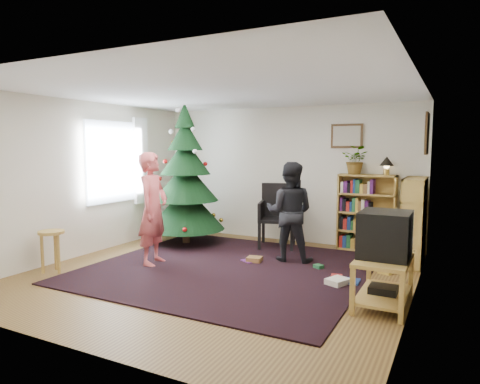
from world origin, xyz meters
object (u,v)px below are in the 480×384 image
at_px(table_lamp, 387,162).
at_px(potted_plant, 356,160).
at_px(bookshelf_right, 414,220).
at_px(tv_stand, 384,276).
at_px(picture_back, 347,136).
at_px(bookshelf_back, 366,212).
at_px(person_by_chair, 290,212).
at_px(crt_tv, 385,234).
at_px(stool, 52,240).
at_px(picture_right, 427,134).
at_px(christmas_tree, 186,186).
at_px(person_standing, 153,209).
at_px(armchair, 280,213).

bearing_deg(table_lamp, potted_plant, 180.00).
bearing_deg(bookshelf_right, tv_stand, 176.57).
height_order(picture_back, potted_plant, picture_back).
bearing_deg(bookshelf_back, person_by_chair, -126.76).
xyz_separation_m(crt_tv, potted_plant, (-0.87, 2.50, 0.74)).
relative_size(stool, person_by_chair, 0.38).
height_order(picture_right, person_by_chair, picture_right).
distance_m(tv_stand, person_by_chair, 2.09).
distance_m(christmas_tree, bookshelf_right, 3.86).
height_order(christmas_tree, stool, christmas_tree).
bearing_deg(bookshelf_right, potted_plant, 63.26).
distance_m(bookshelf_right, potted_plant, 1.42).
bearing_deg(picture_right, bookshelf_right, 146.38).
relative_size(picture_back, bookshelf_back, 0.42).
xyz_separation_m(bookshelf_right, person_standing, (-3.46, -1.84, 0.18)).
height_order(picture_right, stool, picture_right).
relative_size(picture_back, person_by_chair, 0.36).
height_order(picture_right, person_standing, picture_right).
xyz_separation_m(bookshelf_back, stool, (-3.68, -3.32, -0.21)).
bearing_deg(christmas_tree, picture_right, 5.35).
distance_m(picture_back, bookshelf_right, 1.86).
xyz_separation_m(christmas_tree, person_by_chair, (2.10, -0.27, -0.29)).
relative_size(christmas_tree, armchair, 2.29).
height_order(bookshelf_right, stool, bookshelf_right).
distance_m(bookshelf_right, table_lamp, 1.10).
bearing_deg(picture_back, christmas_tree, -157.37).
distance_m(picture_back, crt_tv, 3.07).
height_order(picture_back, bookshelf_right, picture_back).
xyz_separation_m(picture_back, crt_tv, (1.07, -2.64, -1.15)).
relative_size(tv_stand, crt_tv, 1.69).
bearing_deg(bookshelf_back, tv_stand, -74.96).
bearing_deg(potted_plant, crt_tv, -70.84).
distance_m(stool, table_lamp, 5.29).
xyz_separation_m(christmas_tree, potted_plant, (2.82, 0.96, 0.48)).
bearing_deg(armchair, bookshelf_right, -19.97).
xyz_separation_m(picture_back, table_lamp, (0.70, -0.14, -0.44)).
relative_size(tv_stand, person_standing, 0.58).
relative_size(bookshelf_right, armchair, 1.17).
xyz_separation_m(stool, potted_plant, (3.48, 3.32, 1.08)).
height_order(picture_right, potted_plant, picture_right).
height_order(stool, table_lamp, table_lamp).
xyz_separation_m(armchair, person_standing, (-1.24, -1.96, 0.24)).
bearing_deg(picture_right, bookshelf_back, 147.55).
relative_size(bookshelf_right, table_lamp, 4.24).
height_order(picture_back, tv_stand, picture_back).
distance_m(picture_right, bookshelf_back, 1.69).
relative_size(christmas_tree, crt_tv, 4.40).
relative_size(picture_right, potted_plant, 1.25).
xyz_separation_m(christmas_tree, bookshelf_back, (3.02, 0.96, -0.40)).
distance_m(picture_back, person_standing, 3.54).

